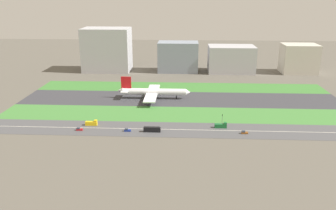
% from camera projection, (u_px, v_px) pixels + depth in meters
% --- Properties ---
extents(ground_plane, '(800.00, 800.00, 0.00)m').
position_uv_depth(ground_plane, '(181.00, 99.00, 311.29)').
color(ground_plane, '#5B564C').
extents(runway, '(280.00, 46.00, 0.10)m').
position_uv_depth(runway, '(181.00, 99.00, 311.28)').
color(runway, '#38383D').
rests_on(runway, ground_plane).
extents(grass_median_north, '(280.00, 36.00, 0.10)m').
position_uv_depth(grass_median_north, '(181.00, 87.00, 350.23)').
color(grass_median_north, '#3D7A33').
rests_on(grass_median_north, ground_plane).
extents(grass_median_south, '(280.00, 36.00, 0.10)m').
position_uv_depth(grass_median_south, '(180.00, 114.00, 272.32)').
color(grass_median_south, '#427F38').
rests_on(grass_median_south, ground_plane).
extents(highway, '(280.00, 28.00, 0.10)m').
position_uv_depth(highway, '(179.00, 130.00, 241.92)').
color(highway, '#4C4C4F').
rests_on(highway, ground_plane).
extents(highway_centerline, '(266.00, 0.50, 0.01)m').
position_uv_depth(highway_centerline, '(179.00, 130.00, 241.91)').
color(highway_centerline, silver).
rests_on(highway_centerline, highway).
extents(airliner, '(65.00, 56.00, 19.70)m').
position_uv_depth(airliner, '(152.00, 92.00, 310.61)').
color(airliner, white).
rests_on(airliner, runway).
extents(bus_0, '(11.60, 2.50, 3.50)m').
position_uv_depth(bus_0, '(152.00, 129.00, 237.52)').
color(bus_0, black).
rests_on(bus_0, highway).
extents(truck_0, '(8.40, 2.50, 4.00)m').
position_uv_depth(truck_0, '(221.00, 126.00, 244.72)').
color(truck_0, '#19662D').
rests_on(truck_0, highway).
extents(car_1, '(4.40, 1.80, 2.00)m').
position_uv_depth(car_1, '(79.00, 129.00, 240.28)').
color(car_1, '#B2191E').
rests_on(car_1, highway).
extents(car_0, '(4.40, 1.80, 2.00)m').
position_uv_depth(car_0, '(244.00, 132.00, 234.72)').
color(car_0, brown).
rests_on(car_0, highway).
extents(car_2, '(4.40, 1.80, 2.00)m').
position_uv_depth(car_2, '(127.00, 130.00, 238.64)').
color(car_2, navy).
rests_on(car_2, highway).
extents(truck_1, '(8.40, 2.50, 4.00)m').
position_uv_depth(truck_1, '(92.00, 123.00, 249.25)').
color(truck_1, yellow).
rests_on(truck_1, highway).
extents(traffic_light, '(0.36, 0.50, 7.20)m').
position_uv_depth(traffic_light, '(222.00, 118.00, 251.43)').
color(traffic_light, '#4C4C51').
rests_on(traffic_light, highway).
extents(terminal_building, '(55.21, 36.47, 50.63)m').
position_uv_depth(terminal_building, '(107.00, 50.00, 416.24)').
color(terminal_building, '#B2B2B7').
rests_on(terminal_building, ground_plane).
extents(hangar_building, '(46.90, 28.75, 35.01)m').
position_uv_depth(hangar_building, '(178.00, 57.00, 414.46)').
color(hangar_building, gray).
rests_on(hangar_building, ground_plane).
extents(office_tower, '(53.57, 34.65, 30.86)m').
position_uv_depth(office_tower, '(231.00, 59.00, 412.01)').
color(office_tower, '#B2B2B7').
rests_on(office_tower, ground_plane).
extents(cargo_warehouse, '(39.74, 30.07, 33.36)m').
position_uv_depth(cargo_warehouse, '(299.00, 59.00, 407.74)').
color(cargo_warehouse, beige).
rests_on(cargo_warehouse, ground_plane).
extents(fuel_tank_west, '(18.06, 18.06, 17.04)m').
position_uv_depth(fuel_tank_west, '(176.00, 58.00, 460.13)').
color(fuel_tank_west, silver).
rests_on(fuel_tank_west, ground_plane).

